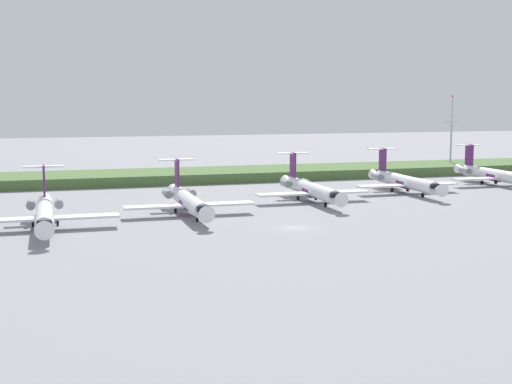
{
  "coord_description": "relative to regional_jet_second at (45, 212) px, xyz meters",
  "views": [
    {
      "loc": [
        -36.63,
        -102.62,
        20.25
      ],
      "look_at": [
        0.0,
        21.21,
        3.0
      ],
      "focal_mm": 49.04,
      "sensor_mm": 36.0,
      "label": 1
    }
  ],
  "objects": [
    {
      "name": "ground_plane",
      "position": [
        37.77,
        19.25,
        -2.54
      ],
      "size": [
        500.0,
        500.0,
        0.0
      ],
      "primitive_type": "plane",
      "color": "gray"
    },
    {
      "name": "regional_jet_fifth",
      "position": [
        74.77,
        22.0,
        0.0
      ],
      "size": [
        22.81,
        31.0,
        9.0
      ],
      "color": "white",
      "rests_on": "ground"
    },
    {
      "name": "regional_jet_third",
      "position": [
        24.15,
        6.86,
        0.0
      ],
      "size": [
        22.81,
        31.0,
        9.0
      ],
      "color": "white",
      "rests_on": "ground"
    },
    {
      "name": "grass_berm",
      "position": [
        37.77,
        57.89,
        -1.33
      ],
      "size": [
        320.0,
        20.0,
        2.41
      ],
      "primitive_type": "cube",
      "color": "#4C6B38",
      "rests_on": "ground"
    },
    {
      "name": "regional_jet_second",
      "position": [
        0.0,
        0.0,
        0.0
      ],
      "size": [
        22.81,
        31.0,
        9.0
      ],
      "color": "white",
      "rests_on": "ground"
    },
    {
      "name": "regional_jet_sixth",
      "position": [
        101.7,
        28.09,
        0.0
      ],
      "size": [
        22.81,
        31.0,
        9.0
      ],
      "color": "white",
      "rests_on": "ground"
    },
    {
      "name": "antenna_mast",
      "position": [
        109.89,
        60.07,
        6.31
      ],
      "size": [
        4.4,
        0.5,
        21.23
      ],
      "color": "#B2B2B7",
      "rests_on": "ground"
    },
    {
      "name": "regional_jet_fourth",
      "position": [
        50.56,
        15.62,
        0.0
      ],
      "size": [
        22.81,
        31.0,
        9.0
      ],
      "color": "white",
      "rests_on": "ground"
    }
  ]
}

